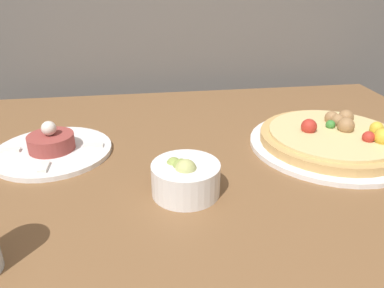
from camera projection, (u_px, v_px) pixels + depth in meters
dining_table at (216, 198)px, 0.83m from camera, size 1.14×0.86×0.79m
pizza_plate at (333, 139)px, 0.80m from camera, size 0.34×0.34×0.06m
tartare_plate at (52, 148)px, 0.77m from camera, size 0.24×0.24×0.07m
small_bowl at (185, 178)px, 0.63m from camera, size 0.12×0.12×0.07m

